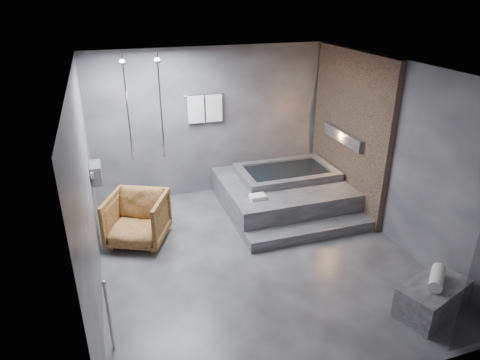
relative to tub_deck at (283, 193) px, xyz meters
name	(u,v)px	position (x,y,z in m)	size (l,w,h in m)	color
room	(278,141)	(-0.65, -1.21, 1.48)	(5.00, 5.04, 2.82)	#2E2E30
tub_deck	(283,193)	(0.00, 0.00, 0.00)	(2.20, 2.00, 0.50)	#333335
tub_step	(311,232)	(0.00, -1.18, -0.16)	(2.20, 0.36, 0.18)	#333335
concrete_bench	(432,298)	(0.62, -3.25, -0.04)	(0.92, 0.51, 0.41)	#38383A
driftwood_chair	(137,219)	(-2.69, -0.45, 0.15)	(0.86, 0.89, 0.81)	#492C12
rolled_towel	(437,278)	(0.64, -3.24, 0.25)	(0.16, 0.16, 0.45)	white
deck_towel	(258,197)	(-0.70, -0.55, 0.28)	(0.26, 0.19, 0.07)	white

